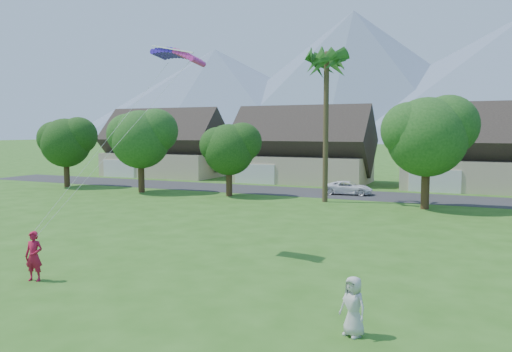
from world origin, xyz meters
The scene contains 10 objects.
ground centered at (0.00, 0.00, 0.00)m, with size 500.00×500.00×0.00m, color #2D6019.
street centered at (0.00, 34.00, 0.01)m, with size 90.00×7.00×0.01m, color #2D2D30.
kite_flyer centered at (-6.30, 2.52, 1.00)m, with size 0.73×0.48×1.99m, color #AA1332.
watcher centered at (6.50, 2.44, 0.88)m, with size 0.86×0.56×1.76m, color #BAB9B5.
parked_car centered at (-1.40, 34.00, 0.62)m, with size 2.07×4.49×1.25m, color white.
mountain_ridge centered at (10.40, 260.00, 29.07)m, with size 540.00×240.00×70.00m.
houses_row centered at (0.49, 42.99, 3.44)m, with size 72.75×8.19×8.86m.
tree_row centered at (-1.14, 27.92, 4.89)m, with size 62.27×6.67×8.45m.
fan_palm centered at (-2.00, 28.50, 11.80)m, with size 3.00×3.00×13.80m.
parafoil_kite centered at (-3.47, 8.82, 9.59)m, with size 2.72×1.15×0.50m.
Camera 1 is at (9.69, -11.54, 5.98)m, focal length 35.00 mm.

